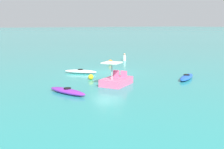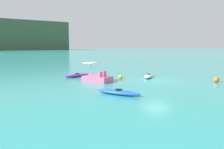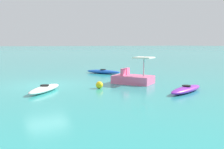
{
  "view_description": "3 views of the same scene",
  "coord_description": "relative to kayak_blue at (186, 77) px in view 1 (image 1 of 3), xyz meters",
  "views": [
    {
      "loc": [
        -21.52,
        12.51,
        4.19
      ],
      "look_at": [
        -4.75,
        2.4,
        0.74
      ],
      "focal_mm": 46.56,
      "sensor_mm": 36.0,
      "label": 1
    },
    {
      "loc": [
        -12.7,
        -16.38,
        3.11
      ],
      "look_at": [
        -4.23,
        0.5,
        0.78
      ],
      "focal_mm": 36.61,
      "sensor_mm": 36.0,
      "label": 2
    },
    {
      "loc": [
        4.28,
        15.3,
        2.46
      ],
      "look_at": [
        -3.9,
        1.17,
        0.53
      ],
      "focal_mm": 41.24,
      "sensor_mm": 36.0,
      "label": 3
    }
  ],
  "objects": [
    {
      "name": "kayak_white",
      "position": [
        6.55,
        5.83,
        0.0
      ],
      "size": [
        2.5,
        2.51,
        0.37
      ],
      "color": "white",
      "rests_on": "ground_plane"
    },
    {
      "name": "ground_plane",
      "position": [
        5.81,
        3.61,
        -0.16
      ],
      "size": [
        600.0,
        600.0,
        0.0
      ],
      "primitive_type": "plane",
      "color": "teal"
    },
    {
      "name": "pedal_boat_pink",
      "position": [
        0.92,
        5.74,
        0.17
      ],
      "size": [
        2.54,
        2.83,
        1.68
      ],
      "color": "pink",
      "rests_on": "ground_plane"
    },
    {
      "name": "buoy_yellow",
      "position": [
        3.63,
        6.33,
        0.04
      ],
      "size": [
        0.4,
        0.4,
        0.4
      ],
      "primitive_type": "sphere",
      "color": "yellow",
      "rests_on": "ground_plane"
    },
    {
      "name": "person_near_shore",
      "position": [
        11.65,
        -2.03,
        0.22
      ],
      "size": [
        0.41,
        0.41,
        0.88
      ],
      "color": "silver",
      "rests_on": "ground_plane"
    },
    {
      "name": "kayak_purple",
      "position": [
        0.32,
        9.6,
        -0.0
      ],
      "size": [
        3.06,
        1.62,
        0.37
      ],
      "color": "purple",
      "rests_on": "ground_plane"
    },
    {
      "name": "buoy_orange",
      "position": [
        10.1,
        0.75,
        0.08
      ],
      "size": [
        0.49,
        0.49,
        0.49
      ],
      "primitive_type": "sphere",
      "color": "orange",
      "rests_on": "ground_plane"
    },
    {
      "name": "kayak_blue",
      "position": [
        0.0,
        0.0,
        0.0
      ],
      "size": [
        2.3,
        3.0,
        0.37
      ],
      "color": "blue",
      "rests_on": "ground_plane"
    }
  ]
}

